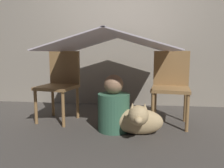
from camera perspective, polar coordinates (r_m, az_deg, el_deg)
name	(u,v)px	position (r m, az deg, el deg)	size (l,w,h in m)	color
ground_plane	(109,130)	(2.38, -0.69, -11.89)	(8.80, 8.80, 0.00)	#47423D
wall_back	(119,24)	(3.46, 1.88, 15.33)	(7.00, 0.05, 2.50)	gray
chair_left	(60,82)	(2.72, -13.43, 0.47)	(0.48, 0.48, 0.84)	olive
chair_right	(171,84)	(2.59, 15.06, 0.03)	(0.47, 0.47, 0.84)	olive
sheet_canopy	(112,42)	(2.48, 0.00, 10.93)	(1.32, 1.32, 0.20)	silver
person_front	(114,108)	(2.30, 0.43, -6.26)	(0.33, 0.33, 0.59)	#38664C
dog	(138,120)	(2.19, 6.85, -9.33)	(0.50, 0.42, 0.36)	tan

